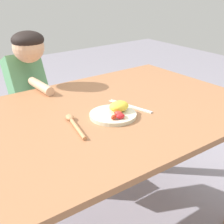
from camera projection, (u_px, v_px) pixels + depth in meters
dining_table at (110, 132)px, 1.51m from camera, size 1.35×0.94×0.74m
plate at (115, 113)px, 1.39m from camera, size 0.20×0.20×0.06m
fork at (131, 106)px, 1.49m from camera, size 0.07×0.24×0.01m
spoon at (74, 123)px, 1.31m from camera, size 0.08×0.23×0.02m
person at (29, 109)px, 1.91m from camera, size 0.22×0.43×1.04m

